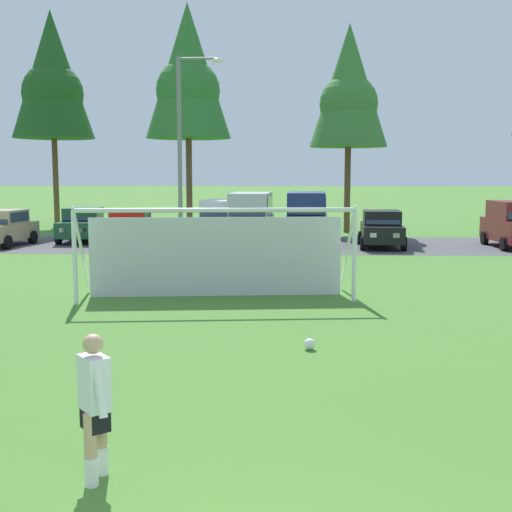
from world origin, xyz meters
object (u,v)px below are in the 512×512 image
parked_car_slot_far_right (382,229)px  parked_car_slot_left (83,224)px  soccer_ball (310,344)px  parked_car_slot_center_right (251,217)px  street_lamp (184,154)px  player_defender_far (95,408)px  parked_car_slot_center (221,222)px  parked_car_slot_right (307,216)px  parked_car_slot_far_left (2,228)px  soccer_goal (216,251)px  parked_car_slot_center_left (130,227)px

parked_car_slot_far_right → parked_car_slot_left: bearing=171.4°
soccer_ball → parked_car_slot_center_right: 19.58m
street_lamp → player_defender_far: bearing=-84.4°
player_defender_far → parked_car_slot_left: bearing=106.9°
parked_car_slot_center → parked_car_slot_right: parked_car_slot_right is taller
parked_car_slot_far_left → soccer_goal: bearing=-48.6°
soccer_goal → parked_car_slot_left: soccer_goal is taller
parked_car_slot_center_right → parked_car_slot_far_right: size_ratio=1.13×
soccer_ball → parked_car_slot_left: bearing=117.0°
parked_car_slot_center → parked_car_slot_center_right: parked_car_slot_center_right is taller
soccer_ball → parked_car_slot_center_right: bearing=95.9°
parked_car_slot_center → parked_car_slot_center_right: size_ratio=0.96×
soccer_goal → parked_car_slot_center_left: soccer_goal is taller
parked_car_slot_right → parked_car_slot_far_right: size_ratio=1.13×
parked_car_slot_left → parked_car_slot_center_left: (2.78, -1.60, 0.00)m
parked_car_slot_center_right → parked_car_slot_left: bearing=170.7°
soccer_ball → parked_car_slot_center_left: parked_car_slot_center_left is taller
soccer_ball → parked_car_slot_center: 19.91m
parked_car_slot_far_left → parked_car_slot_center_left: bearing=7.1°
parked_car_slot_left → parked_car_slot_center_right: (8.62, -1.41, 0.47)m
parked_car_slot_far_left → parked_car_slot_right: (14.53, 2.03, 0.47)m
parked_car_slot_center_left → parked_car_slot_far_right: size_ratio=0.98×
soccer_ball → parked_car_slot_center: bearing=100.0°
parked_car_slot_center_left → parked_car_slot_right: parked_car_slot_right is taller
street_lamp → parked_car_slot_center: bearing=74.4°
soccer_goal → parked_car_slot_center_left: (-5.52, 13.75, -0.42)m
parked_car_slot_right → parked_car_slot_far_right: 3.95m
player_defender_far → parked_car_slot_center: parked_car_slot_center is taller
soccer_goal → player_defender_far: 11.10m
parked_car_slot_center_right → parked_car_slot_right: (2.73, 1.09, 0.00)m
street_lamp → parked_car_slot_left: bearing=137.5°
street_lamp → parked_car_slot_center_right: bearing=57.3°
soccer_ball → soccer_goal: 6.08m
player_defender_far → parked_car_slot_center_right: (0.56, 25.04, 0.52)m
parked_car_slot_center → parked_car_slot_far_right: parked_car_slot_center is taller
soccer_goal → parked_car_slot_left: bearing=118.4°
street_lamp → soccer_goal: bearing=-76.8°
parked_car_slot_left → parked_car_slot_center_right: bearing=-9.3°
parked_car_slot_far_left → street_lamp: bearing=-18.9°
player_defender_far → parked_car_slot_far_right: 25.12m
soccer_ball → parked_car_slot_far_right: parked_car_slot_far_right is taller
parked_car_slot_center_left → parked_car_slot_center: 4.42m
soccer_ball → parked_car_slot_center: size_ratio=0.05×
parked_car_slot_left → parked_car_slot_far_right: same height
parked_car_slot_right → parked_car_slot_left: bearing=178.4°
soccer_goal → street_lamp: size_ratio=0.92×
soccer_goal → parked_car_slot_right: bearing=78.5°
parked_car_slot_far_left → street_lamp: size_ratio=0.53×
parked_car_slot_right → player_defender_far: bearing=-97.2°
soccer_goal → parked_car_slot_center_left: 14.82m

